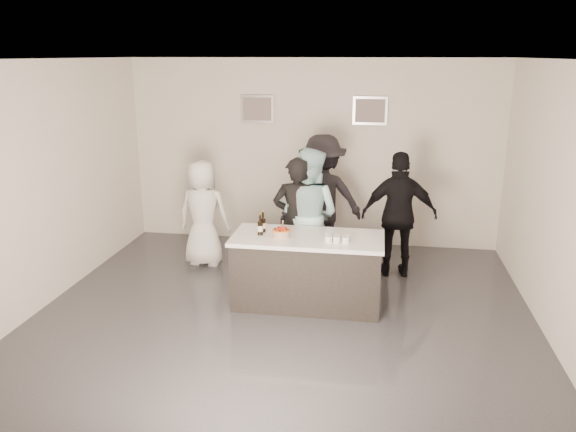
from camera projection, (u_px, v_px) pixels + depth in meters
The scene contains 19 objects.
floor at pixel (281, 320), 6.69m from camera, with size 6.00×6.00×0.00m, color #3D3D42.
ceiling at pixel (280, 59), 5.85m from camera, with size 6.00×6.00×0.00m, color white.
wall_back at pixel (313, 153), 9.12m from camera, with size 6.00×0.04×3.00m, color silver.
wall_front at pixel (197, 318), 3.43m from camera, with size 6.00×0.04×3.00m, color silver.
wall_left at pixel (35, 188), 6.73m from camera, with size 0.04×6.00×3.00m, color silver.
wall_right at pixel (566, 210), 5.81m from camera, with size 0.04×6.00×3.00m, color silver.
picture_left at pixel (257, 109), 9.03m from camera, with size 0.54×0.04×0.44m, color #B2B2B7.
picture_right at pixel (370, 111), 8.75m from camera, with size 0.54×0.04×0.44m, color #B2B2B7.
bar_counter at pixel (307, 270), 7.01m from camera, with size 1.86×0.86×0.90m, color white.
cake at pixel (281, 234), 6.86m from camera, with size 0.22×0.22×0.08m, color orange.
beer_bottle_a at pixel (263, 222), 7.02m from camera, with size 0.07×0.07×0.26m, color black.
beer_bottle_b at pixel (260, 225), 6.90m from camera, with size 0.07×0.07×0.26m, color black.
tumbler_cluster at pixel (337, 238), 6.69m from camera, with size 0.30×0.19×0.08m, color orange.
candles at pixel (272, 244), 6.60m from camera, with size 0.24×0.08×0.01m, color pink.
person_main_black at pixel (297, 221), 7.60m from camera, with size 0.64×0.42×1.75m, color black.
person_main_blue at pixel (308, 215), 7.70m from camera, with size 0.90×0.70×1.86m, color #B7ECEF.
person_guest_left at pixel (203, 213), 8.27m from camera, with size 0.77×0.50×1.58m, color white.
person_guest_right at pixel (399, 215), 7.82m from camera, with size 1.04×0.43×1.78m, color black.
person_guest_back at pixel (322, 199), 8.36m from camera, with size 1.25×0.72×1.93m, color black.
Camera 1 is at (1.05, -5.99, 3.05)m, focal length 35.00 mm.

